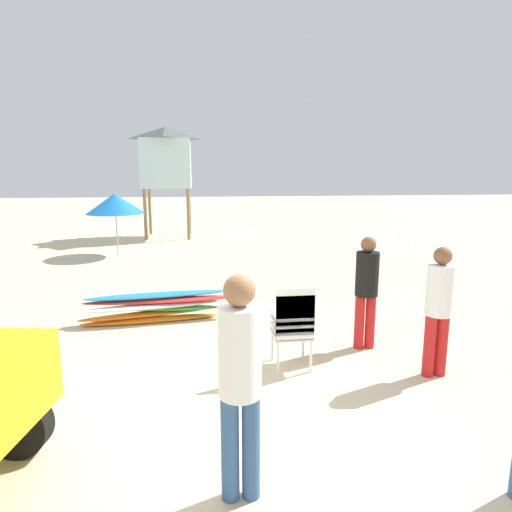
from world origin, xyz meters
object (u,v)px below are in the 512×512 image
Objects in this scene: stacked_plastic_chairs at (293,321)px; beach_umbrella_left at (115,204)px; lifeguard_near_center at (240,374)px; lifeguard_tower at (166,158)px; surfboard_pile at (156,306)px; lifeguard_near_right at (367,286)px; lifeguard_near_left at (439,304)px.

stacked_plastic_chairs is 0.60× the size of beach_umbrella_left.
lifeguard_tower is at bearing 96.03° from lifeguard_near_center.
surfboard_pile is 3.52m from lifeguard_near_right.
lifeguard_near_center is 1.11× the size of lifeguard_near_right.
stacked_plastic_chairs is at bearing 68.13° from lifeguard_near_center.
lifeguard_near_center is at bearing -75.11° from beach_umbrella_left.
lifeguard_near_center is at bearing -126.85° from lifeguard_near_right.
beach_umbrella_left reaches higher than lifeguard_near_left.
lifeguard_near_left is at bearing -12.77° from stacked_plastic_chairs.
lifeguard_near_center reaches higher than lifeguard_near_right.
lifeguard_near_center is (-0.86, -2.15, 0.38)m from stacked_plastic_chairs.
lifeguard_tower is at bearing 101.13° from stacked_plastic_chairs.
lifeguard_near_left is at bearing -71.80° from lifeguard_tower.
stacked_plastic_chairs is 0.69× the size of lifeguard_near_right.
lifeguard_tower reaches higher than lifeguard_near_right.
lifeguard_near_left is at bearing -58.29° from beach_umbrella_left.
lifeguard_near_right is at bearing -72.88° from lifeguard_tower.
lifeguard_near_center is at bearing -145.56° from lifeguard_near_left.
lifeguard_tower reaches higher than stacked_plastic_chairs.
stacked_plastic_chairs is at bearing 167.23° from lifeguard_near_left.
stacked_plastic_chairs is 2.35m from lifeguard_near_center.
lifeguard_tower is (-4.07, 12.37, 2.08)m from lifeguard_near_left.
lifeguard_near_right is 12.14m from lifeguard_tower.
lifeguard_near_center is 10.78m from beach_umbrella_left.
surfboard_pile is 4.46m from lifeguard_near_left.
stacked_plastic_chairs is 9.06m from beach_umbrella_left.
lifeguard_near_right is (3.08, -1.56, 0.67)m from surfboard_pile.
lifeguard_tower is at bearing 71.19° from beach_umbrella_left.
stacked_plastic_chairs reaches higher than surfboard_pile.
lifeguard_near_left reaches higher than surfboard_pile.
lifeguard_near_left reaches higher than stacked_plastic_chairs.
stacked_plastic_chairs is 2.88m from surfboard_pile.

